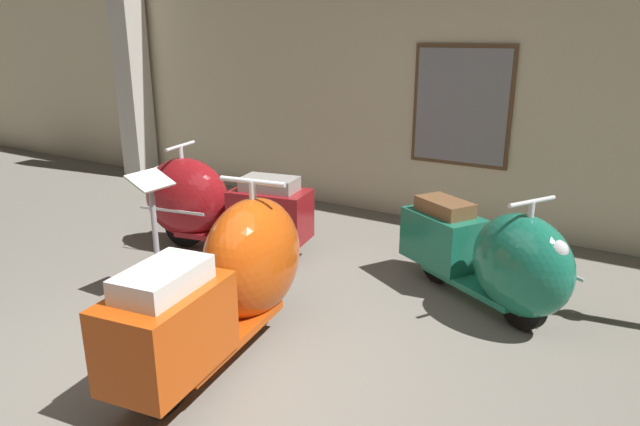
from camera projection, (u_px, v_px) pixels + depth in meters
ground_plane at (226, 375)px, 3.62m from camera, size 60.00×60.00×0.00m
showroom_back_wall at (434, 44)px, 6.15m from camera, size 18.00×0.63×3.96m
scooter_0 at (212, 204)px, 5.57m from camera, size 1.79×0.82×1.06m
scooter_1 at (231, 279)px, 3.79m from camera, size 0.80×1.91×1.13m
scooter_2 at (494, 257)px, 4.33m from camera, size 1.63×1.19×0.98m
info_stanchion at (157, 248)px, 4.54m from camera, size 0.28×0.32×1.06m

